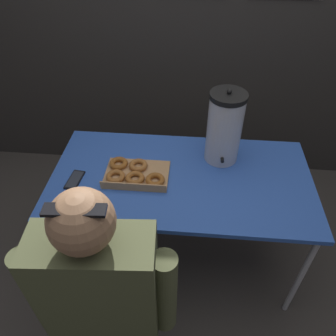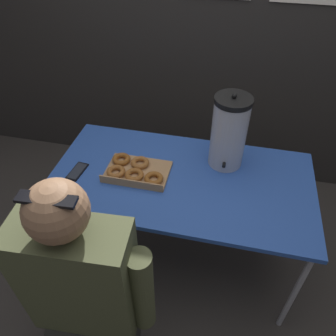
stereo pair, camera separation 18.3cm
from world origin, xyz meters
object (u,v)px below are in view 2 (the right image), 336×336
at_px(donut_box, 135,171).
at_px(coffee_urn, 229,132).
at_px(cell_phone, 77,171).
at_px(person_seated, 86,297).

relative_size(donut_box, coffee_urn, 0.79).
xyz_separation_m(donut_box, cell_phone, (-0.33, -0.06, -0.02)).
height_order(donut_box, person_seated, person_seated).
bearing_deg(donut_box, cell_phone, -168.89).
bearing_deg(cell_phone, donut_box, 16.76).
distance_m(donut_box, cell_phone, 0.34).
xyz_separation_m(cell_phone, person_seated, (0.31, -0.64, -0.14)).
height_order(cell_phone, person_seated, person_seated).
bearing_deg(donut_box, coffee_urn, 23.71).
bearing_deg(coffee_urn, cell_phone, -161.33).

